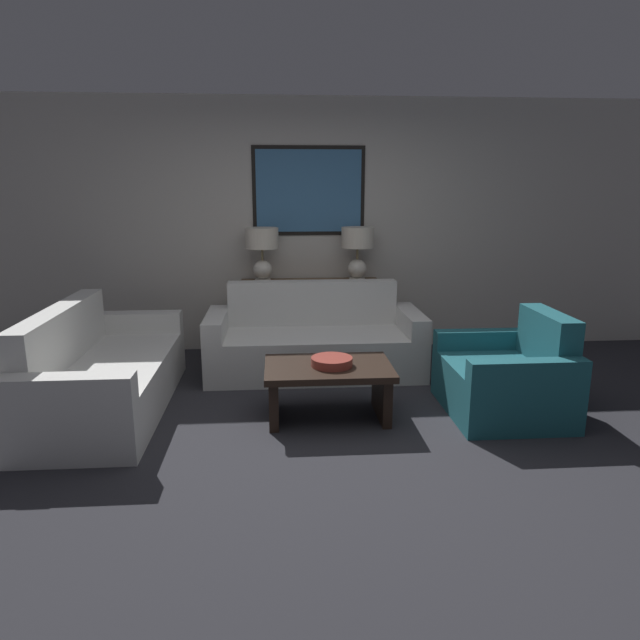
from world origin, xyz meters
TOP-DOWN VIEW (x-y plane):
  - ground_plane at (0.00, 0.00)m, footprint 20.00×20.00m
  - back_wall at (0.00, 2.50)m, footprint 7.87×0.12m
  - console_table at (0.00, 2.23)m, footprint 1.45×0.37m
  - table_lamp_left at (-0.49, 2.23)m, footprint 0.34×0.34m
  - table_lamp_right at (0.49, 2.23)m, footprint 0.34×0.34m
  - couch_by_back_wall at (0.00, 1.59)m, footprint 2.02×0.86m
  - couch_by_side at (-1.74, 0.76)m, footprint 0.86×2.02m
  - coffee_table at (0.03, 0.45)m, footprint 0.96×0.65m
  - decorative_bowl at (0.06, 0.43)m, footprint 0.31×0.31m
  - armchair_near_back_wall at (1.45, 0.46)m, footprint 0.86×1.00m

SIDE VIEW (x-z plane):
  - ground_plane at x=0.00m, z-range 0.00..0.00m
  - armchair_near_back_wall at x=1.45m, z-range -0.13..0.68m
  - couch_by_back_wall at x=0.00m, z-range -0.14..0.70m
  - couch_by_side at x=-1.74m, z-range -0.14..0.70m
  - coffee_table at x=0.03m, z-range 0.09..0.51m
  - console_table at x=0.00m, z-range 0.00..0.78m
  - decorative_bowl at x=0.06m, z-range 0.43..0.49m
  - table_lamp_left at x=-0.49m, z-range 0.87..1.42m
  - table_lamp_right at x=0.49m, z-range 0.87..1.42m
  - back_wall at x=0.00m, z-range 0.01..2.66m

